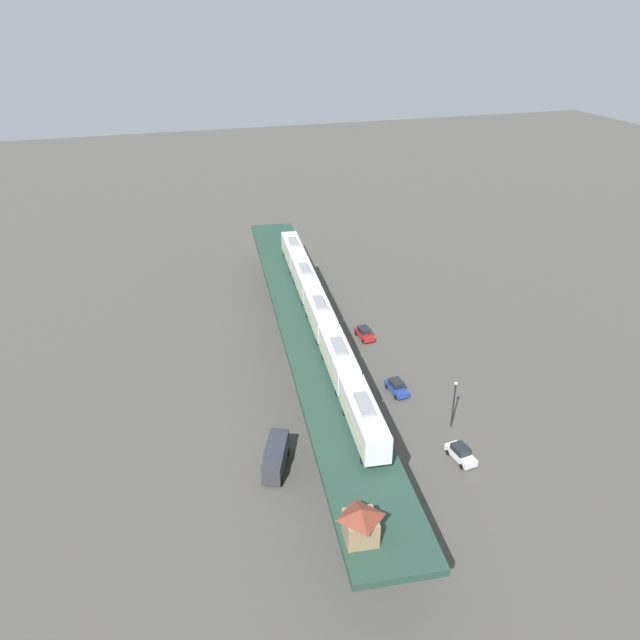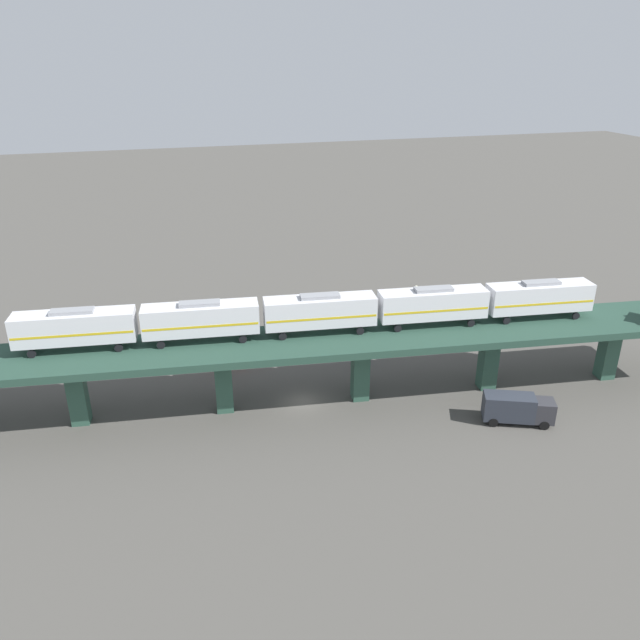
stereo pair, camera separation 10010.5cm
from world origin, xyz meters
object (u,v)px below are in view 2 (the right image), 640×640
(street_car_blue, at_px, (357,346))
(street_car_white, at_px, (462,327))
(street_lamp, at_px, (415,305))
(street_car_red, at_px, (229,357))
(subway_train, at_px, (320,311))
(delivery_truck, at_px, (517,408))

(street_car_blue, distance_m, street_car_white, 15.88)
(street_car_white, bearing_deg, street_lamp, -108.13)
(street_car_red, bearing_deg, street_lamp, 95.24)
(subway_train, distance_m, street_car_blue, 15.11)
(street_lamp, bearing_deg, street_car_blue, -68.80)
(street_car_blue, xyz_separation_m, street_car_white, (-1.64, 15.80, 0.00))
(street_car_red, relative_size, street_lamp, 0.65)
(subway_train, relative_size, street_lamp, 8.98)
(street_car_blue, height_order, street_car_red, same)
(street_car_blue, xyz_separation_m, street_lamp, (-3.69, 9.52, 3.17))
(street_car_red, bearing_deg, delivery_truck, 51.45)
(street_car_red, xyz_separation_m, delivery_truck, (21.53, 27.02, 0.82))
(subway_train, height_order, street_car_red, subway_train)
(street_car_white, distance_m, street_car_red, 32.20)
(street_car_blue, relative_size, delivery_truck, 0.60)
(street_car_white, bearing_deg, street_car_blue, -84.08)
(delivery_truck, distance_m, street_lamp, 24.05)
(subway_train, xyz_separation_m, delivery_truck, (11.15, 18.22, -8.57))
(subway_train, relative_size, street_car_white, 13.58)
(subway_train, xyz_separation_m, street_lamp, (-12.76, 17.12, -6.23))
(subway_train, distance_m, street_lamp, 22.24)
(street_car_blue, relative_size, street_car_red, 1.00)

